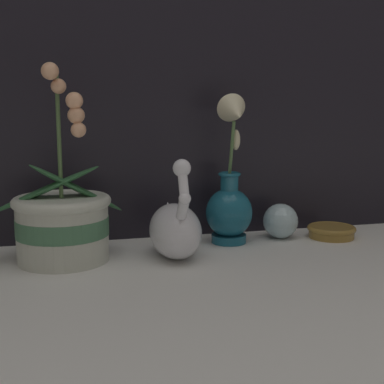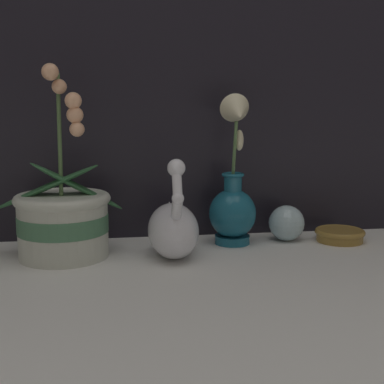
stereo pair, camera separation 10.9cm
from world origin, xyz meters
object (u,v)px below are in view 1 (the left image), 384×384
at_px(blue_vase, 230,198).
at_px(amber_dish, 331,231).
at_px(orchid_potted_plant, 63,220).
at_px(glass_sphere, 280,221).
at_px(swan_figurine, 175,228).

distance_m(blue_vase, amber_dish, 0.26).
distance_m(orchid_potted_plant, blue_vase, 0.36).
bearing_deg(orchid_potted_plant, blue_vase, 7.53).
distance_m(orchid_potted_plant, amber_dish, 0.60).
height_order(blue_vase, amber_dish, blue_vase).
bearing_deg(glass_sphere, blue_vase, -173.92).
height_order(swan_figurine, blue_vase, blue_vase).
bearing_deg(amber_dish, blue_vase, 177.71).
xyz_separation_m(blue_vase, amber_dish, (0.24, -0.01, -0.09)).
height_order(blue_vase, glass_sphere, blue_vase).
bearing_deg(blue_vase, amber_dish, -2.29).
bearing_deg(amber_dish, glass_sphere, 168.79).
bearing_deg(blue_vase, orchid_potted_plant, -172.47).
relative_size(blue_vase, glass_sphere, 4.07).
bearing_deg(swan_figurine, orchid_potted_plant, 171.85).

